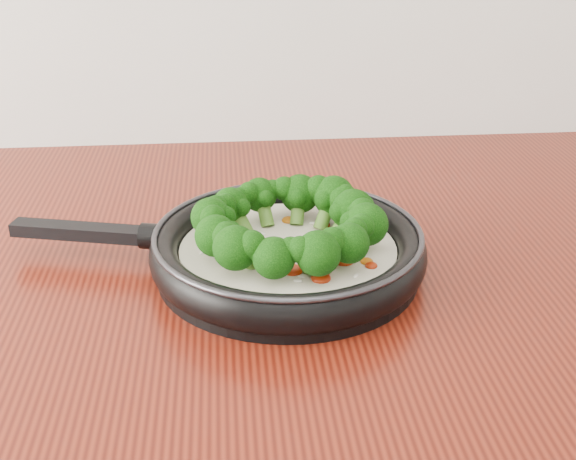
{
  "coord_description": "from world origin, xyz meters",
  "views": [
    {
      "loc": [
        -0.09,
        0.34,
        1.29
      ],
      "look_at": [
        -0.03,
        1.05,
        0.95
      ],
      "focal_mm": 46.92,
      "sensor_mm": 36.0,
      "label": 1
    }
  ],
  "objects": [
    {
      "name": "skillet",
      "position": [
        -0.03,
        1.05,
        0.93
      ],
      "size": [
        0.48,
        0.35,
        0.09
      ],
      "color": "black",
      "rests_on": "counter"
    }
  ]
}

